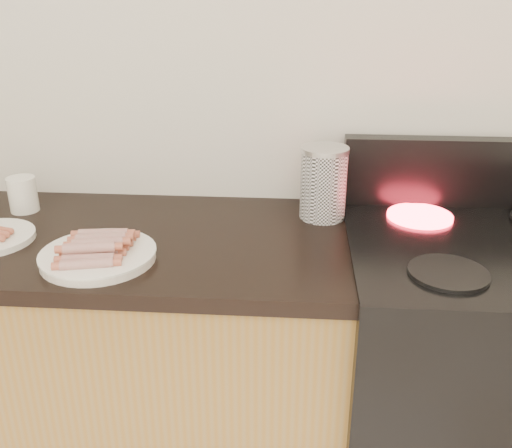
# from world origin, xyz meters

# --- Properties ---
(wall_back) EXTENTS (4.00, 0.04, 2.60)m
(wall_back) POSITION_xyz_m (0.00, 2.00, 1.30)
(wall_back) COLOR silver
(wall_back) RESTS_ON ground
(stove) EXTENTS (0.76, 0.65, 0.91)m
(stove) POSITION_xyz_m (0.78, 1.68, 0.46)
(stove) COLOR black
(stove) RESTS_ON floor
(stove_panel) EXTENTS (0.76, 0.06, 0.20)m
(stove_panel) POSITION_xyz_m (0.78, 1.96, 1.01)
(stove_panel) COLOR black
(stove_panel) RESTS_ON stove
(burner_near_left) EXTENTS (0.18, 0.18, 0.01)m
(burner_near_left) POSITION_xyz_m (0.61, 1.51, 0.92)
(burner_near_left) COLOR black
(burner_near_left) RESTS_ON stove
(burner_far_left) EXTENTS (0.18, 0.18, 0.01)m
(burner_far_left) POSITION_xyz_m (0.61, 1.84, 0.92)
(burner_far_left) COLOR #FF1E2D
(burner_far_left) RESTS_ON stove
(main_plate) EXTENTS (0.34, 0.34, 0.02)m
(main_plate) POSITION_xyz_m (-0.21, 1.54, 0.91)
(main_plate) COLOR white
(main_plate) RESTS_ON counter_slab
(hotdog_pile) EXTENTS (0.12, 0.21, 0.05)m
(hotdog_pile) POSITION_xyz_m (-0.21, 1.54, 0.94)
(hotdog_pile) COLOR maroon
(hotdog_pile) RESTS_ON main_plate
(canister) EXTENTS (0.13, 0.13, 0.21)m
(canister) POSITION_xyz_m (0.34, 1.86, 1.00)
(canister) COLOR silver
(canister) RESTS_ON counter_slab
(mug) EXTENTS (0.10, 0.10, 0.10)m
(mug) POSITION_xyz_m (-0.53, 1.84, 0.95)
(mug) COLOR white
(mug) RESTS_ON counter_slab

